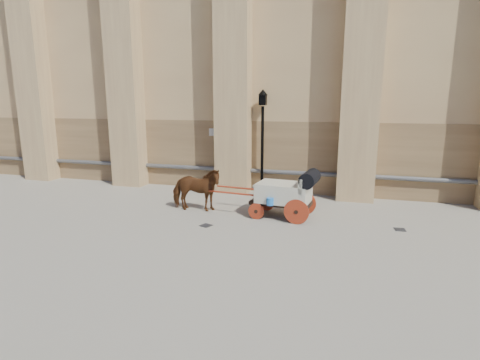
% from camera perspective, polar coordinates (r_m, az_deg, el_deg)
% --- Properties ---
extents(ground, '(90.00, 90.00, 0.00)m').
position_cam_1_polar(ground, '(12.57, -1.41, -5.77)').
color(ground, gray).
rests_on(ground, ground).
extents(horse, '(1.91, 1.00, 1.56)m').
position_cam_1_polar(horse, '(13.24, -6.74, -1.44)').
color(horse, '#582F16').
rests_on(horse, ground).
extents(carriage, '(3.83, 1.44, 1.64)m').
position_cam_1_polar(carriage, '(12.45, 7.22, -1.81)').
color(carriage, black).
rests_on(carriage, ground).
extents(street_lamp, '(0.40, 0.40, 4.29)m').
position_cam_1_polar(street_lamp, '(15.55, 3.43, 6.28)').
color(street_lamp, black).
rests_on(street_lamp, ground).
extents(drain_grate_near, '(0.42, 0.42, 0.01)m').
position_cam_1_polar(drain_grate_near, '(11.83, -5.21, -6.91)').
color(drain_grate_near, black).
rests_on(drain_grate_near, ground).
extents(drain_grate_far, '(0.34, 0.34, 0.01)m').
position_cam_1_polar(drain_grate_far, '(12.41, 23.19, -6.95)').
color(drain_grate_far, black).
rests_on(drain_grate_far, ground).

